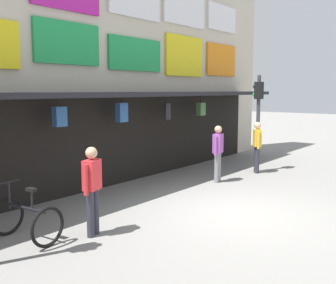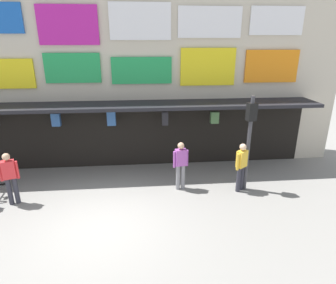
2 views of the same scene
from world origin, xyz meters
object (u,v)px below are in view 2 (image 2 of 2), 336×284
pedestrian_in_blue (10,176)px  pedestrian_in_yellow (241,165)px  traffic_light_far (250,129)px  pedestrian_in_white (181,163)px

pedestrian_in_blue → pedestrian_in_yellow: bearing=1.3°
traffic_light_far → pedestrian_in_blue: size_ratio=1.90×
pedestrian_in_yellow → pedestrian_in_blue: 7.23m
traffic_light_far → pedestrian_in_yellow: (-0.20, -0.10, -1.19)m
traffic_light_far → pedestrian_in_blue: (-7.43, -0.26, -1.19)m
pedestrian_in_yellow → pedestrian_in_white: bearing=171.2°
traffic_light_far → pedestrian_in_white: traffic_light_far is taller
pedestrian_in_yellow → pedestrian_in_blue: (-7.23, -0.17, 0.00)m
traffic_light_far → pedestrian_in_yellow: traffic_light_far is taller
pedestrian_in_yellow → pedestrian_in_blue: size_ratio=1.00×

